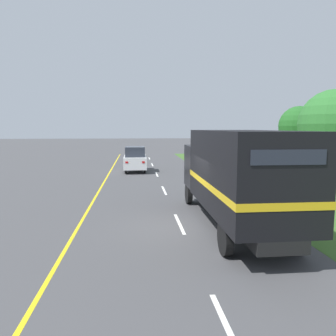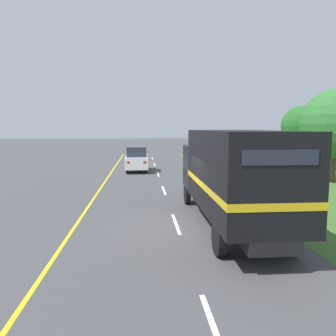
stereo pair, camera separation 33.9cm
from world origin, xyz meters
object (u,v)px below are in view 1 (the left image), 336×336
Objects in this scene: highway_sign at (286,165)px; lead_car_white at (135,159)px; delineator_post at (304,213)px; horse_trailer_truck at (236,174)px; roadside_tree_near at (334,124)px; roadside_tree_mid at (299,126)px.

lead_car_white is at bearing 123.88° from highway_sign.
highway_sign reaches higher than delineator_post.
delineator_post is at bearing -3.51° from horse_trailer_truck.
roadside_tree_near reaches higher than highway_sign.
roadside_tree_near is at bearing 53.62° from delineator_post.
roadside_tree_mid is at bearing 83.09° from roadside_tree_near.
lead_car_white is at bearing 178.14° from roadside_tree_mid.
lead_car_white is 16.90m from delineator_post.
roadside_tree_mid is (6.14, 10.75, 1.98)m from highway_sign.
horse_trailer_truck reaches higher than highway_sign.
horse_trailer_truck is 5.92m from highway_sign.
horse_trailer_truck is 18.29m from roadside_tree_mid.
roadside_tree_near reaches higher than lead_car_white.
horse_trailer_truck is 2.92m from delineator_post.
lead_car_white is 1.42× the size of highway_sign.
roadside_tree_near is 6.38× the size of delineator_post.
roadside_tree_mid is at bearing 56.36° from horse_trailer_truck.
horse_trailer_truck is 2.21× the size of lead_car_white.
horse_trailer_truck reaches higher than lead_car_white.
roadside_tree_near is 1.13× the size of roadside_tree_mid.
highway_sign is 7.45m from roadside_tree_near.
roadside_tree_mid reaches higher than horse_trailer_truck.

